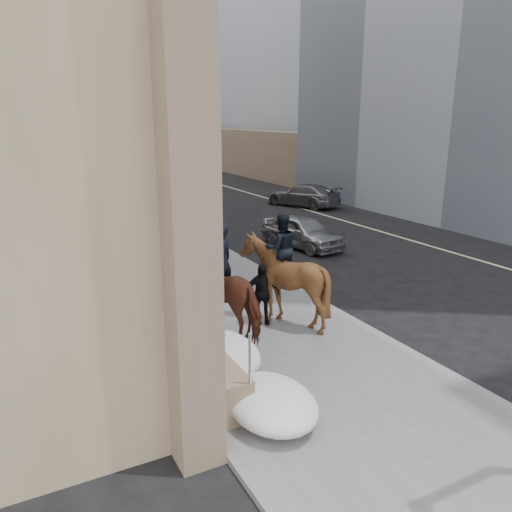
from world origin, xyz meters
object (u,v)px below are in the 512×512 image
at_px(mounted_horse_left, 232,290).
at_px(car_silver, 302,231).
at_px(pedestrian, 261,294).
at_px(car_grey, 303,195).
at_px(mounted_horse_right, 283,277).

relative_size(mounted_horse_left, car_silver, 0.68).
bearing_deg(car_silver, mounted_horse_left, -142.99).
xyz_separation_m(mounted_horse_left, pedestrian, (0.85, 0.08, -0.27)).
relative_size(pedestrian, car_grey, 0.34).
distance_m(mounted_horse_left, pedestrian, 0.89).
relative_size(mounted_horse_left, pedestrian, 1.69).
relative_size(mounted_horse_right, pedestrian, 1.76).
bearing_deg(mounted_horse_right, car_grey, -111.77).
distance_m(mounted_horse_left, mounted_horse_right, 1.36).
height_order(mounted_horse_right, car_silver, mounted_horse_right).
distance_m(mounted_horse_left, car_grey, 18.52).
height_order(mounted_horse_left, car_grey, mounted_horse_left).
bearing_deg(pedestrian, car_silver, 68.71).
bearing_deg(car_grey, mounted_horse_right, 32.46).
xyz_separation_m(mounted_horse_left, car_grey, (11.42, 14.57, -0.51)).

